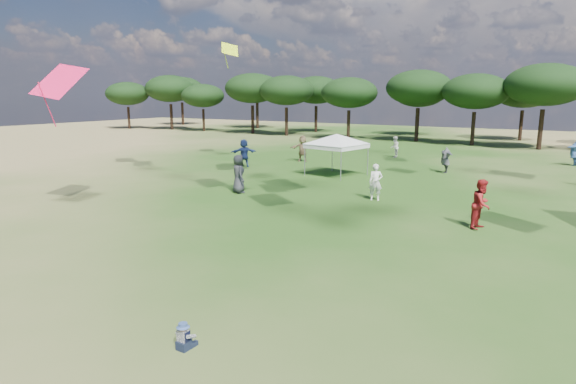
# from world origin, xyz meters

# --- Properties ---
(tree_line) EXTENTS (108.78, 17.63, 7.77)m
(tree_line) POSITION_xyz_m (2.39, 47.41, 5.42)
(tree_line) COLOR black
(tree_line) RESTS_ON ground
(tent_left) EXTENTS (5.78, 5.78, 2.83)m
(tent_left) POSITION_xyz_m (-6.25, 21.91, 2.41)
(tent_left) COLOR gray
(tent_left) RESTS_ON ground
(toddler) EXTENTS (0.36, 0.41, 0.55)m
(toddler) POSITION_xyz_m (0.13, 1.80, 0.25)
(toddler) COLOR black
(toddler) RESTS_ON ground
(festival_crowd) EXTENTS (30.02, 21.89, 1.93)m
(festival_crowd) POSITION_xyz_m (-0.76, 23.86, 0.89)
(festival_crowd) COLOR navy
(festival_crowd) RESTS_ON ground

